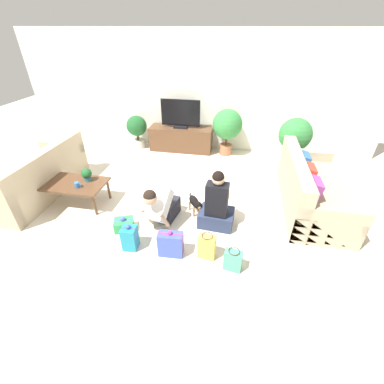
{
  "coord_description": "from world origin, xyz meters",
  "views": [
    {
      "loc": [
        1.11,
        -3.48,
        2.62
      ],
      "look_at": [
        0.49,
        -0.22,
        0.45
      ],
      "focal_mm": 24.0,
      "sensor_mm": 36.0,
      "label": 1
    }
  ],
  "objects_px": {
    "sofa_left": "(36,179)",
    "tabletop_plant": "(87,174)",
    "gift_bag_a": "(233,260)",
    "dog": "(195,203)",
    "potted_plant_back_left": "(137,129)",
    "gift_bag_b": "(207,247)",
    "gift_box_b": "(171,244)",
    "mug": "(77,185)",
    "coffee_table": "(73,185)",
    "tv_console": "(181,139)",
    "sofa_right": "(310,190)",
    "gift_box_c": "(124,224)",
    "person_sitting": "(217,207)",
    "potted_plant_corner_right": "(295,137)",
    "gift_box_a": "(130,238)",
    "potted_plant_back_right": "(227,126)",
    "tv": "(181,115)",
    "person_kneeling": "(161,206)"
  },
  "relations": [
    {
      "from": "gift_bag_b",
      "to": "dog",
      "type": "bearing_deg",
      "value": 109.61
    },
    {
      "from": "potted_plant_back_left",
      "to": "person_kneeling",
      "type": "distance_m",
      "value": 3.13
    },
    {
      "from": "gift_bag_a",
      "to": "coffee_table",
      "type": "bearing_deg",
      "value": 160.71
    },
    {
      "from": "gift_box_a",
      "to": "gift_box_b",
      "type": "height_order",
      "value": "gift_box_b"
    },
    {
      "from": "sofa_left",
      "to": "mug",
      "type": "bearing_deg",
      "value": 74.78
    },
    {
      "from": "sofa_left",
      "to": "tabletop_plant",
      "type": "relative_size",
      "value": 9.1
    },
    {
      "from": "gift_bag_b",
      "to": "mug",
      "type": "xyz_separation_m",
      "value": [
        -2.22,
        0.71,
        0.27
      ]
    },
    {
      "from": "dog",
      "to": "gift_box_a",
      "type": "xyz_separation_m",
      "value": [
        -0.74,
        -0.91,
        -0.05
      ]
    },
    {
      "from": "coffee_table",
      "to": "gift_bag_b",
      "type": "xyz_separation_m",
      "value": [
        2.39,
        -0.82,
        -0.19
      ]
    },
    {
      "from": "sofa_right",
      "to": "gift_box_a",
      "type": "distance_m",
      "value": 3.0
    },
    {
      "from": "coffee_table",
      "to": "gift_box_b",
      "type": "xyz_separation_m",
      "value": [
        1.91,
        -0.86,
        -0.19
      ]
    },
    {
      "from": "coffee_table",
      "to": "potted_plant_back_right",
      "type": "distance_m",
      "value": 3.48
    },
    {
      "from": "sofa_left",
      "to": "gift_bag_b",
      "type": "height_order",
      "value": "sofa_left"
    },
    {
      "from": "tabletop_plant",
      "to": "tv_console",
      "type": "bearing_deg",
      "value": 66.69
    },
    {
      "from": "gift_bag_a",
      "to": "gift_bag_b",
      "type": "distance_m",
      "value": 0.38
    },
    {
      "from": "gift_box_b",
      "to": "gift_box_c",
      "type": "relative_size",
      "value": 1.21
    },
    {
      "from": "gift_box_b",
      "to": "mug",
      "type": "height_order",
      "value": "mug"
    },
    {
      "from": "gift_box_a",
      "to": "gift_box_b",
      "type": "xyz_separation_m",
      "value": [
        0.58,
        -0.01,
        0.0
      ]
    },
    {
      "from": "sofa_right",
      "to": "person_sitting",
      "type": "bearing_deg",
      "value": 118.44
    },
    {
      "from": "sofa_left",
      "to": "gift_box_c",
      "type": "relative_size",
      "value": 5.99
    },
    {
      "from": "gift_box_c",
      "to": "tabletop_plant",
      "type": "relative_size",
      "value": 1.52
    },
    {
      "from": "gift_bag_a",
      "to": "tv",
      "type": "bearing_deg",
      "value": 112.49
    },
    {
      "from": "tv_console",
      "to": "sofa_left",
      "type": "bearing_deg",
      "value": -131.43
    },
    {
      "from": "gift_bag_a",
      "to": "mug",
      "type": "relative_size",
      "value": 2.62
    },
    {
      "from": "sofa_left",
      "to": "tabletop_plant",
      "type": "height_order",
      "value": "sofa_left"
    },
    {
      "from": "gift_box_a",
      "to": "gift_box_b",
      "type": "bearing_deg",
      "value": -1.44
    },
    {
      "from": "potted_plant_back_left",
      "to": "gift_bag_b",
      "type": "height_order",
      "value": "potted_plant_back_left"
    },
    {
      "from": "person_kneeling",
      "to": "tabletop_plant",
      "type": "relative_size",
      "value": 3.64
    },
    {
      "from": "tv_console",
      "to": "dog",
      "type": "height_order",
      "value": "tv_console"
    },
    {
      "from": "coffee_table",
      "to": "potted_plant_corner_right",
      "type": "xyz_separation_m",
      "value": [
        3.77,
        2.03,
        0.35
      ]
    },
    {
      "from": "person_sitting",
      "to": "gift_bag_b",
      "type": "height_order",
      "value": "person_sitting"
    },
    {
      "from": "person_sitting",
      "to": "gift_box_c",
      "type": "height_order",
      "value": "person_sitting"
    },
    {
      "from": "potted_plant_back_left",
      "to": "potted_plant_back_right",
      "type": "distance_m",
      "value": 2.2
    },
    {
      "from": "coffee_table",
      "to": "tv_console",
      "type": "bearing_deg",
      "value": 63.58
    },
    {
      "from": "dog",
      "to": "potted_plant_back_right",
      "type": "bearing_deg",
      "value": 51.54
    },
    {
      "from": "tv",
      "to": "potted_plant_back_right",
      "type": "xyz_separation_m",
      "value": [
        1.1,
        -0.05,
        -0.16
      ]
    },
    {
      "from": "dog",
      "to": "gift_box_b",
      "type": "height_order",
      "value": "gift_box_b"
    },
    {
      "from": "gift_bag_a",
      "to": "dog",
      "type": "bearing_deg",
      "value": 123.03
    },
    {
      "from": "gift_box_c",
      "to": "gift_bag_a",
      "type": "height_order",
      "value": "gift_bag_a"
    },
    {
      "from": "sofa_right",
      "to": "tabletop_plant",
      "type": "bearing_deg",
      "value": 98.46
    },
    {
      "from": "coffee_table",
      "to": "potted_plant_corner_right",
      "type": "relative_size",
      "value": 0.99
    },
    {
      "from": "person_sitting",
      "to": "gift_box_c",
      "type": "relative_size",
      "value": 2.84
    },
    {
      "from": "person_sitting",
      "to": "gift_bag_a",
      "type": "bearing_deg",
      "value": 114.37
    },
    {
      "from": "tabletop_plant",
      "to": "sofa_right",
      "type": "bearing_deg",
      "value": 8.46
    },
    {
      "from": "person_sitting",
      "to": "gift_box_c",
      "type": "xyz_separation_m",
      "value": [
        -1.36,
        -0.36,
        -0.26
      ]
    },
    {
      "from": "tv",
      "to": "gift_bag_b",
      "type": "bearing_deg",
      "value": -71.88
    },
    {
      "from": "tv_console",
      "to": "gift_bag_b",
      "type": "height_order",
      "value": "tv_console"
    },
    {
      "from": "coffee_table",
      "to": "mug",
      "type": "relative_size",
      "value": 9.07
    },
    {
      "from": "gift_box_a",
      "to": "gift_bag_a",
      "type": "distance_m",
      "value": 1.41
    },
    {
      "from": "tv_console",
      "to": "gift_box_b",
      "type": "bearing_deg",
      "value": -79.58
    }
  ]
}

